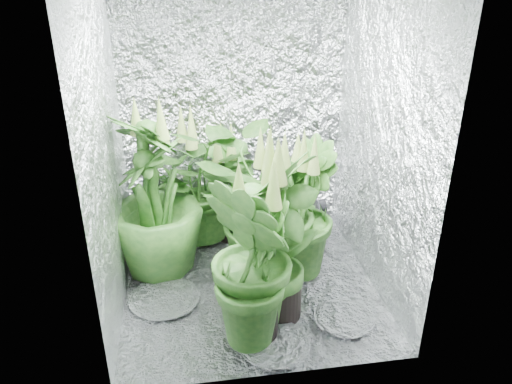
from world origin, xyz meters
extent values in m
plane|color=silver|center=(0.00, 0.00, 0.00)|extent=(1.60, 1.60, 0.00)
cube|color=silver|center=(0.00, 0.80, 1.00)|extent=(1.60, 0.02, 2.00)
cube|color=silver|center=(0.00, -0.80, 1.00)|extent=(1.60, 0.02, 2.00)
cube|color=silver|center=(-0.80, 0.00, 1.00)|extent=(0.02, 1.60, 2.00)
cube|color=silver|center=(0.80, 0.00, 1.00)|extent=(0.02, 1.60, 2.00)
cylinder|color=black|center=(-0.28, 0.64, 0.12)|extent=(0.28, 0.28, 0.25)
cylinder|color=#4E311A|center=(-0.28, 0.64, 0.23)|extent=(0.26, 0.26, 0.03)
imported|color=#164115|center=(-0.28, 0.64, 0.49)|extent=(1.04, 1.04, 0.91)
cone|color=olive|center=(-0.28, 0.64, 0.88)|extent=(0.09, 0.09, 0.25)
cylinder|color=black|center=(-0.04, 0.64, 0.12)|extent=(0.26, 0.26, 0.23)
cylinder|color=#4E311A|center=(-0.04, 0.64, 0.22)|extent=(0.24, 0.24, 0.03)
imported|color=#164115|center=(-0.04, 0.64, 0.43)|extent=(0.61, 0.61, 0.81)
cone|color=olive|center=(-0.04, 0.64, 0.79)|extent=(0.08, 0.08, 0.23)
cylinder|color=black|center=(0.36, 0.10, 0.12)|extent=(0.26, 0.26, 0.23)
cylinder|color=#4E311A|center=(0.36, 0.10, 0.22)|extent=(0.24, 0.24, 0.03)
imported|color=#164115|center=(0.36, 0.10, 0.48)|extent=(0.56, 0.56, 0.90)
cone|color=olive|center=(0.36, 0.10, 0.88)|extent=(0.08, 0.08, 0.23)
cylinder|color=black|center=(-0.58, 0.24, 0.13)|extent=(0.29, 0.29, 0.26)
cylinder|color=#4E311A|center=(-0.58, 0.24, 0.24)|extent=(0.26, 0.26, 0.03)
imported|color=#164115|center=(-0.58, 0.24, 0.58)|extent=(0.87, 0.87, 1.10)
cone|color=olive|center=(-0.58, 0.24, 1.07)|extent=(0.09, 0.09, 0.26)
cylinder|color=black|center=(0.12, 0.11, 0.12)|extent=(0.27, 0.27, 0.24)
cylinder|color=#4E311A|center=(0.12, 0.11, 0.23)|extent=(0.25, 0.25, 0.03)
imported|color=#164115|center=(0.12, 0.11, 0.50)|extent=(0.88, 0.88, 0.95)
cone|color=olive|center=(0.12, 0.11, 0.92)|extent=(0.09, 0.09, 0.24)
cylinder|color=black|center=(0.12, -0.32, 0.13)|extent=(0.30, 0.30, 0.27)
cylinder|color=#4E311A|center=(0.12, -0.32, 0.25)|extent=(0.27, 0.27, 0.03)
imported|color=#164115|center=(0.12, -0.32, 0.56)|extent=(0.79, 0.79, 1.07)
cone|color=olive|center=(0.12, -0.32, 1.03)|extent=(0.10, 0.10, 0.27)
cylinder|color=black|center=(-0.05, -0.51, 0.12)|extent=(0.27, 0.27, 0.24)
cylinder|color=#4E311A|center=(-0.05, -0.51, 0.22)|extent=(0.24, 0.24, 0.03)
imported|color=#164115|center=(-0.05, -0.51, 0.53)|extent=(0.62, 0.62, 1.00)
cone|color=olive|center=(-0.05, -0.51, 0.97)|extent=(0.09, 0.09, 0.24)
cylinder|color=black|center=(0.62, 0.62, 0.04)|extent=(0.15, 0.15, 0.08)
cylinder|color=black|center=(0.62, 0.62, 0.21)|extent=(0.12, 0.12, 0.10)
cylinder|color=#4C4C51|center=(0.56, 0.61, 0.21)|extent=(0.07, 0.31, 0.31)
torus|color=#4C4C51|center=(0.56, 0.61, 0.21)|extent=(0.07, 0.32, 0.32)
cube|color=white|center=(0.01, -0.54, 0.30)|extent=(0.05, 0.03, 0.07)
camera|label=1|loc=(-0.37, -2.68, 1.96)|focal=35.00mm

